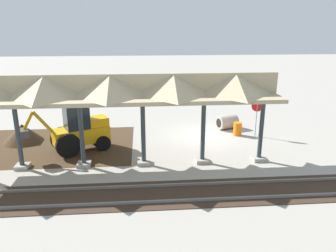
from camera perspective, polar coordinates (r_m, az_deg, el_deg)
The scene contains 9 objects.
ground_plane at distance 22.37m, azimuth 6.49°, elevation -1.75°, with size 120.00×120.00×0.00m, color #9E998E.
dirt_work_zone at distance 21.73m, azimuth -19.53°, elevation -3.24°, with size 10.03×7.00×0.01m, color #42301E.
platform_canopy at distance 16.77m, azimuth -10.02°, elevation 6.39°, with size 17.18×3.20×4.90m.
rail_tracks at distance 15.45m, azimuth 12.05°, elevation -11.02°, with size 60.00×2.58×0.15m.
stop_sign at distance 22.49m, azimuth 15.24°, elevation 2.63°, with size 0.75×0.21×2.48m.
backhoe at distance 20.00m, azimuth -15.34°, elevation -0.76°, with size 5.03×3.25×2.82m.
dirt_mound at distance 23.16m, azimuth -23.81°, elevation -2.49°, with size 5.04×5.04×2.36m, color #42301E.
concrete_pipe at distance 24.04m, azimuth 10.23°, elevation 0.71°, with size 1.63×1.40×1.01m.
traffic_barrel at distance 22.75m, azimuth 12.01°, elevation -0.50°, with size 0.56×0.56×0.90m, color orange.
Camera 1 is at (4.25, 20.72, 7.26)m, focal length 35.00 mm.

